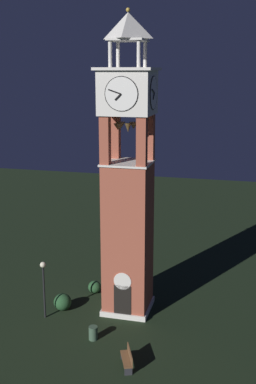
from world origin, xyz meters
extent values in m
plane|color=black|center=(0.00, 0.00, 0.00)|extent=(80.00, 80.00, 0.00)
cube|color=#9E4C38|center=(0.00, 0.00, 4.81)|extent=(2.74, 2.74, 9.62)
cube|color=silver|center=(0.00, 0.00, 0.17)|extent=(2.94, 2.94, 0.35)
cube|color=black|center=(0.00, -1.39, 1.15)|extent=(1.10, 0.04, 2.20)
cylinder|color=silver|center=(0.00, -1.39, 2.55)|extent=(1.10, 0.04, 1.10)
cube|color=#9E4C38|center=(-1.09, -1.09, 11.09)|extent=(0.56, 0.56, 2.93)
cube|color=#9E4C38|center=(1.09, -1.09, 11.09)|extent=(0.56, 0.56, 2.93)
cube|color=#9E4C38|center=(-1.09, 1.09, 11.09)|extent=(0.56, 0.56, 2.93)
cube|color=#9E4C38|center=(1.09, 1.09, 11.09)|extent=(0.56, 0.56, 2.93)
cube|color=silver|center=(0.00, 0.00, 9.68)|extent=(2.90, 2.90, 0.12)
cone|color=brown|center=(0.62, -0.05, 11.85)|extent=(0.37, 0.37, 0.47)
cone|color=brown|center=(0.20, 0.58, 11.85)|extent=(0.54, 0.54, 0.43)
cone|color=brown|center=(-0.55, 0.28, 11.85)|extent=(0.59, 0.59, 0.46)
cone|color=brown|center=(-0.55, -0.27, 11.85)|extent=(0.50, 0.50, 0.37)
cone|color=brown|center=(0.16, -0.60, 11.85)|extent=(0.38, 0.38, 0.52)
cube|color=silver|center=(0.00, 0.00, 13.82)|extent=(2.98, 2.98, 2.52)
cylinder|color=white|center=(0.00, -1.51, 13.82)|extent=(1.91, 0.05, 1.91)
torus|color=black|center=(0.00, -1.51, 13.82)|extent=(1.94, 0.06, 1.94)
cube|color=black|center=(-0.17, -1.57, 13.65)|extent=(0.40, 0.03, 0.40)
cube|color=black|center=(-0.36, -1.57, 13.93)|extent=(0.75, 0.03, 0.29)
cylinder|color=white|center=(0.00, 1.51, 13.82)|extent=(1.91, 0.05, 1.91)
torus|color=black|center=(0.00, 1.51, 13.82)|extent=(1.94, 0.06, 1.94)
cube|color=black|center=(-0.17, 1.57, 13.65)|extent=(0.40, 0.03, 0.40)
cube|color=black|center=(-0.36, 1.57, 13.93)|extent=(0.75, 0.03, 0.29)
cylinder|color=white|center=(-1.51, 0.00, 13.82)|extent=(0.05, 1.91, 1.91)
torus|color=black|center=(-1.51, 0.00, 13.82)|extent=(0.06, 1.94, 1.94)
cube|color=black|center=(-1.57, -0.17, 13.65)|extent=(0.03, 0.40, 0.40)
cube|color=black|center=(-1.57, -0.36, 13.93)|extent=(0.03, 0.75, 0.29)
cylinder|color=white|center=(1.51, 0.00, 13.82)|extent=(0.05, 1.91, 1.91)
torus|color=black|center=(1.51, 0.00, 13.82)|extent=(0.06, 1.94, 1.94)
cube|color=black|center=(1.57, -0.17, 13.65)|extent=(0.03, 0.40, 0.40)
cube|color=black|center=(1.57, -0.36, 13.93)|extent=(0.03, 0.75, 0.29)
cube|color=silver|center=(0.00, 0.00, 15.16)|extent=(3.34, 3.34, 0.16)
cylinder|color=silver|center=(-0.82, -0.82, 15.96)|extent=(0.22, 0.22, 1.44)
cylinder|color=silver|center=(0.82, -0.82, 15.96)|extent=(0.22, 0.22, 1.44)
cylinder|color=silver|center=(-0.82, 0.82, 15.96)|extent=(0.22, 0.22, 1.44)
cylinder|color=silver|center=(0.82, 0.82, 15.96)|extent=(0.22, 0.22, 1.44)
cube|color=silver|center=(0.00, 0.00, 16.74)|extent=(2.08, 2.08, 0.12)
pyramid|color=silver|center=(0.00, 0.00, 17.52)|extent=(2.08, 2.08, 1.43)
sphere|color=#B79338|center=(0.00, 0.00, 18.35)|extent=(0.24, 0.24, 0.24)
cube|color=brown|center=(1.47, -6.13, 0.45)|extent=(1.02, 1.65, 0.06)
cube|color=brown|center=(1.65, -6.06, 0.73)|extent=(0.66, 1.50, 0.44)
cube|color=#2D2D33|center=(1.75, -6.80, 0.21)|extent=(0.40, 0.23, 0.42)
cube|color=#2D2D33|center=(1.19, -5.47, 0.21)|extent=(0.40, 0.23, 0.42)
cylinder|color=black|center=(-4.77, -2.39, 1.69)|extent=(0.12, 0.12, 3.37)
sphere|color=#F9EFCC|center=(-4.77, -2.39, 3.55)|extent=(0.36, 0.36, 0.36)
cylinder|color=#38513D|center=(-1.03, -4.06, 0.40)|extent=(0.52, 0.52, 0.80)
ellipsoid|color=#234C28|center=(-2.83, 1.66, 0.43)|extent=(0.90, 0.90, 0.86)
ellipsoid|color=#234C28|center=(-4.07, -1.18, 0.54)|extent=(1.14, 1.14, 1.08)
camera|label=1|loc=(6.97, -27.34, 15.02)|focal=44.51mm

